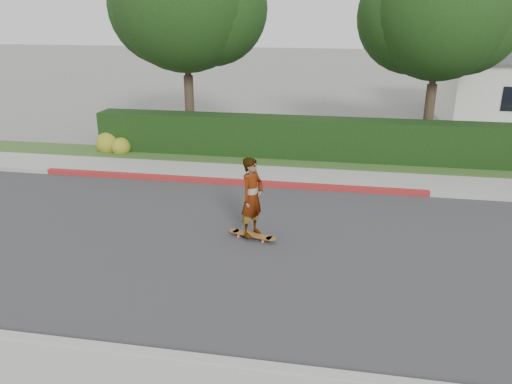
% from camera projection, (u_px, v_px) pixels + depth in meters
% --- Properties ---
extents(ground, '(120.00, 120.00, 0.00)m').
position_uv_depth(ground, '(409.00, 259.00, 10.80)').
color(ground, slate).
rests_on(ground, ground).
extents(road, '(60.00, 8.00, 0.01)m').
position_uv_depth(road, '(409.00, 259.00, 10.79)').
color(road, '#2D2D30').
rests_on(road, ground).
extents(curb_far, '(60.00, 0.20, 0.15)m').
position_uv_depth(curb_far, '(394.00, 192.00, 14.56)').
color(curb_far, '#9E9E99').
rests_on(curb_far, ground).
extents(curb_red_section, '(12.00, 0.21, 0.15)m').
position_uv_depth(curb_red_section, '(227.00, 182.00, 15.38)').
color(curb_red_section, maroon).
rests_on(curb_red_section, ground).
extents(sidewalk_far, '(60.00, 1.60, 0.12)m').
position_uv_depth(sidewalk_far, '(392.00, 182.00, 15.39)').
color(sidewalk_far, gray).
rests_on(sidewalk_far, ground).
extents(planting_strip, '(60.00, 1.60, 0.10)m').
position_uv_depth(planting_strip, '(388.00, 167.00, 16.87)').
color(planting_strip, '#2D4C1E').
rests_on(planting_strip, ground).
extents(hedge, '(15.00, 1.00, 1.50)m').
position_uv_depth(hedge, '(302.00, 139.00, 17.68)').
color(hedge, black).
rests_on(hedge, ground).
extents(flowering_shrub, '(1.40, 1.00, 0.90)m').
position_uv_depth(flowering_shrub, '(112.00, 145.00, 18.54)').
color(flowering_shrub, '#2D4C19').
rests_on(flowering_shrub, ground).
extents(tree_left, '(5.99, 5.21, 8.00)m').
position_uv_depth(tree_left, '(186.00, 3.00, 18.23)').
color(tree_left, '#33261C').
rests_on(tree_left, ground).
extents(tree_center, '(5.66, 4.84, 7.44)m').
position_uv_depth(tree_center, '(439.00, 14.00, 17.33)').
color(tree_center, '#33261C').
rests_on(tree_center, ground).
extents(skateboard, '(1.22, 0.57, 0.11)m').
position_uv_depth(skateboard, '(252.00, 235.00, 11.70)').
color(skateboard, '#B46531').
rests_on(skateboard, ground).
extents(skateboarder, '(0.70, 0.81, 1.87)m').
position_uv_depth(skateboarder, '(252.00, 197.00, 11.37)').
color(skateboarder, white).
rests_on(skateboarder, skateboard).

